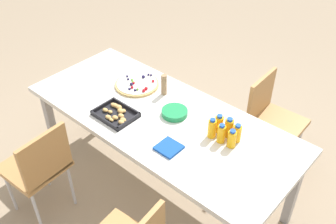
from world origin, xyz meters
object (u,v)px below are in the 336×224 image
juice_bottle_5 (212,128)px  napkin_stack (169,148)px  juice_bottle_4 (221,134)px  cardboard_tube (164,85)px  chair_far_right (39,165)px  juice_bottle_1 (229,128)px  juice_bottle_3 (232,139)px  party_table (160,122)px  snack_tray (116,114)px  juice_bottle_2 (219,124)px  chair_near_left (271,116)px  fruit_pizza (137,84)px  plate_stack (175,112)px  juice_bottle_0 (237,133)px

juice_bottle_5 → napkin_stack: bearing=64.4°
juice_bottle_4 → cardboard_tube: size_ratio=0.84×
chair_far_right → napkin_stack: 0.95m
juice_bottle_1 → juice_bottle_3: bearing=135.0°
party_table → snack_tray: 0.33m
juice_bottle_5 → juice_bottle_2: bearing=-91.4°
juice_bottle_2 → chair_far_right: bearing=45.9°
chair_near_left → juice_bottle_2: size_ratio=6.13×
juice_bottle_1 → juice_bottle_2: bearing=4.7°
snack_tray → fruit_pizza: bearing=-66.3°
party_table → juice_bottle_2: bearing=-162.0°
fruit_pizza → plate_stack: bearing=169.6°
plate_stack → chair_near_left: bearing=-118.6°
juice_bottle_4 → juice_bottle_5: bearing=0.7°
snack_tray → napkin_stack: bearing=179.2°
juice_bottle_3 → cardboard_tube: cardboard_tube is taller
chair_far_right → snack_tray: (-0.23, -0.55, 0.25)m
party_table → plate_stack: 0.13m
juice_bottle_3 → juice_bottle_5: juice_bottle_5 is taller
juice_bottle_2 → juice_bottle_5: juice_bottle_5 is taller
fruit_pizza → napkin_stack: 0.78m
napkin_stack → juice_bottle_2: bearing=-110.9°
chair_near_left → plate_stack: (0.41, 0.74, 0.26)m
juice_bottle_4 → plate_stack: size_ratio=0.75×
juice_bottle_1 → fruit_pizza: (0.89, -0.02, -0.06)m
juice_bottle_0 → snack_tray: (0.79, 0.35, -0.05)m
juice_bottle_3 → fruit_pizza: bearing=-5.4°
juice_bottle_0 → juice_bottle_2: bearing=-0.5°
plate_stack → party_table: bearing=44.3°
fruit_pizza → chair_far_right: bearing=86.2°
juice_bottle_1 → plate_stack: 0.43m
juice_bottle_3 → cardboard_tube: size_ratio=0.78×
juice_bottle_5 → snack_tray: 0.70m
party_table → juice_bottle_1: (-0.49, -0.14, 0.13)m
juice_bottle_0 → fruit_pizza: juice_bottle_0 is taller
juice_bottle_0 → snack_tray: 0.87m
chair_far_right → juice_bottle_0: 1.39m
chair_near_left → juice_bottle_5: size_ratio=5.58×
juice_bottle_2 → juice_bottle_3: 0.16m
juice_bottle_0 → chair_near_left: bearing=-83.2°
juice_bottle_5 → napkin_stack: juice_bottle_5 is taller
party_table → juice_bottle_4: (-0.49, -0.06, 0.13)m
party_table → fruit_pizza: fruit_pizza is taller
napkin_stack → cardboard_tube: cardboard_tube is taller
chair_near_left → juice_bottle_4: bearing=-1.3°
cardboard_tube → snack_tray: bearing=80.3°
fruit_pizza → snack_tray: (-0.16, 0.37, 0.00)m
juice_bottle_0 → cardboard_tube: bearing=-6.6°
chair_near_left → napkin_stack: size_ratio=5.53×
party_table → juice_bottle_2: (-0.42, -0.14, 0.13)m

